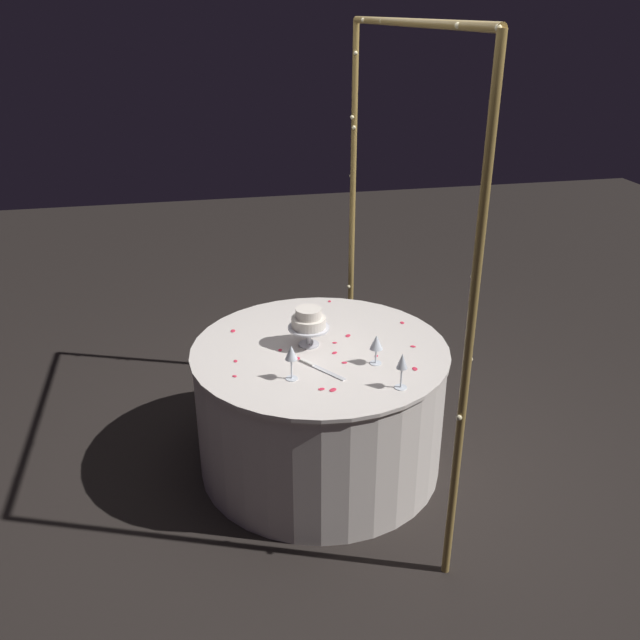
% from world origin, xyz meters
% --- Properties ---
extents(ground_plane, '(12.00, 12.00, 0.00)m').
position_xyz_m(ground_plane, '(0.00, 0.00, 0.00)').
color(ground_plane, black).
extents(decorative_arch, '(1.90, 0.06, 2.32)m').
position_xyz_m(decorative_arch, '(0.00, 0.40, 1.49)').
color(decorative_arch, olive).
rests_on(decorative_arch, ground).
extents(main_table, '(1.37, 1.37, 0.73)m').
position_xyz_m(main_table, '(0.00, 0.00, 0.37)').
color(main_table, silver).
rests_on(main_table, ground).
extents(tiered_cake, '(0.22, 0.22, 0.21)m').
position_xyz_m(tiered_cake, '(-0.05, -0.05, 0.87)').
color(tiered_cake, silver).
rests_on(tiered_cake, main_table).
extents(wine_glass_0, '(0.06, 0.06, 0.18)m').
position_xyz_m(wine_glass_0, '(0.29, -0.20, 0.87)').
color(wine_glass_0, silver).
rests_on(wine_glass_0, main_table).
extents(wine_glass_1, '(0.06, 0.06, 0.18)m').
position_xyz_m(wine_glass_1, '(0.48, 0.29, 0.87)').
color(wine_glass_1, silver).
rests_on(wine_glass_1, main_table).
extents(wine_glass_2, '(0.07, 0.07, 0.16)m').
position_xyz_m(wine_glass_2, '(0.22, 0.24, 0.85)').
color(wine_glass_2, silver).
rests_on(wine_glass_2, main_table).
extents(cake_knife, '(0.25, 0.19, 0.01)m').
position_xyz_m(cake_knife, '(0.22, -0.05, 0.74)').
color(cake_knife, silver).
rests_on(cake_knife, main_table).
extents(rose_petal_0, '(0.03, 0.02, 0.00)m').
position_xyz_m(rose_petal_0, '(-0.21, 0.52, 0.73)').
color(rose_petal_0, '#E02D47').
rests_on(rose_petal_0, main_table).
extents(rose_petal_1, '(0.03, 0.03, 0.00)m').
position_xyz_m(rose_petal_1, '(0.41, -0.08, 0.73)').
color(rose_petal_1, '#E02D47').
rests_on(rose_petal_1, main_table).
extents(rose_petal_2, '(0.04, 0.03, 0.00)m').
position_xyz_m(rose_petal_2, '(-0.30, -0.43, 0.73)').
color(rose_petal_2, '#E02D47').
rests_on(rose_petal_2, main_table).
extents(rose_petal_3, '(0.02, 0.03, 0.00)m').
position_xyz_m(rose_petal_3, '(0.18, 0.09, 0.73)').
color(rose_petal_3, '#E02D47').
rests_on(rose_petal_3, main_table).
extents(rose_petal_4, '(0.03, 0.03, 0.00)m').
position_xyz_m(rose_petal_4, '(-0.49, 0.06, 0.73)').
color(rose_petal_4, '#E02D47').
rests_on(rose_petal_4, main_table).
extents(rose_petal_5, '(0.04, 0.03, 0.00)m').
position_xyz_m(rose_petal_5, '(0.32, 0.42, 0.73)').
color(rose_petal_5, '#E02D47').
rests_on(rose_petal_5, main_table).
extents(rose_petal_6, '(0.04, 0.04, 0.00)m').
position_xyz_m(rose_petal_6, '(0.07, 0.06, 0.73)').
color(rose_petal_6, '#E02D47').
rests_on(rose_petal_6, main_table).
extents(rose_petal_7, '(0.03, 0.03, 0.00)m').
position_xyz_m(rose_petal_7, '(0.21, -0.47, 0.73)').
color(rose_petal_7, '#E02D47').
rests_on(rose_petal_7, main_table).
extents(rose_petal_8, '(0.05, 0.05, 0.00)m').
position_xyz_m(rose_petal_8, '(0.43, -0.03, 0.73)').
color(rose_petal_8, '#E02D47').
rests_on(rose_petal_8, main_table).
extents(rose_petal_9, '(0.04, 0.03, 0.00)m').
position_xyz_m(rose_petal_9, '(0.09, -0.14, 0.73)').
color(rose_petal_9, '#E02D47').
rests_on(rose_petal_9, main_table).
extents(rose_petal_10, '(0.05, 0.04, 0.00)m').
position_xyz_m(rose_petal_10, '(-0.11, 0.18, 0.73)').
color(rose_petal_10, '#E02D47').
rests_on(rose_petal_10, main_table).
extents(rose_petal_11, '(0.02, 0.03, 0.00)m').
position_xyz_m(rose_petal_11, '(-0.04, 0.09, 0.73)').
color(rose_petal_11, '#E02D47').
rests_on(rose_petal_11, main_table).
extents(rose_petal_12, '(0.03, 0.02, 0.00)m').
position_xyz_m(rose_petal_12, '(0.15, 0.27, 0.73)').
color(rose_petal_12, '#E02D47').
rests_on(rose_petal_12, main_table).
extents(rose_petal_13, '(0.03, 0.04, 0.00)m').
position_xyz_m(rose_petal_13, '(0.08, 0.49, 0.73)').
color(rose_petal_13, '#E02D47').
rests_on(rose_petal_13, main_table).
extents(rose_petal_14, '(0.03, 0.02, 0.00)m').
position_xyz_m(rose_petal_14, '(0.06, -0.45, 0.73)').
color(rose_petal_14, '#E02D47').
rests_on(rose_petal_14, main_table).
extents(rose_petal_15, '(0.03, 0.03, 0.00)m').
position_xyz_m(rose_petal_15, '(-0.02, -0.21, 0.73)').
color(rose_petal_15, '#E02D47').
rests_on(rose_petal_15, main_table).
extents(rose_petal_16, '(0.03, 0.02, 0.00)m').
position_xyz_m(rose_petal_16, '(-0.59, 0.18, 0.73)').
color(rose_petal_16, '#E02D47').
rests_on(rose_petal_16, main_table).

